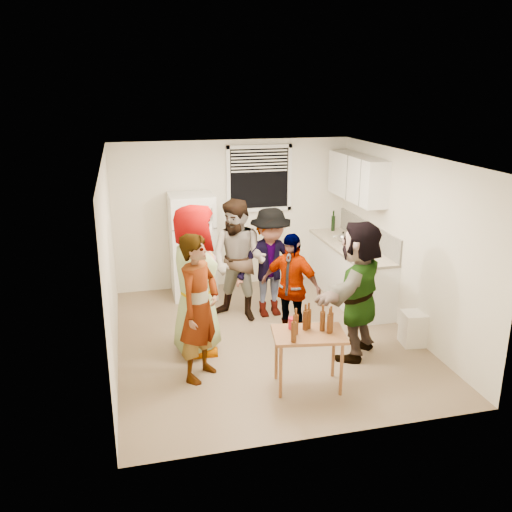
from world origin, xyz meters
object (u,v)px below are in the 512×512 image
object	(u,v)px
serving_table	(307,386)
guest_back_left	(239,318)
kettle	(343,242)
beer_bottle_counter	(362,257)
beer_bottle_table	(329,333)
guest_orange	(355,353)
guest_stripe	(201,376)
wine_bottle	(333,231)
guest_black	(289,338)
blue_cup	(362,257)
trash_bin	(414,327)
red_cup	(292,329)
refrigerator	(193,246)
guest_grey	(198,350)
guest_back_right	(270,314)

from	to	relation	value
serving_table	guest_back_left	world-z (taller)	same
kettle	beer_bottle_counter	bearing A→B (deg)	-70.16
beer_bottle_table	guest_orange	xyz separation A→B (m)	(0.65, 0.68, -0.68)
beer_bottle_counter	guest_stripe	distance (m)	3.06
wine_bottle	guest_orange	world-z (taller)	wine_bottle
beer_bottle_table	guest_black	bearing A→B (deg)	92.23
kettle	blue_cup	distance (m)	0.86
serving_table	guest_orange	xyz separation A→B (m)	(0.87, 0.62, 0.00)
beer_bottle_counter	guest_orange	distance (m)	1.62
serving_table	wine_bottle	bearing A→B (deg)	64.56
guest_orange	trash_bin	bearing A→B (deg)	138.60
beer_bottle_counter	red_cup	size ratio (longest dim) A/B	1.57
refrigerator	trash_bin	world-z (taller)	refrigerator
kettle	guest_black	size ratio (longest dim) A/B	0.15
trash_bin	guest_stripe	bearing A→B (deg)	-176.81
blue_cup	guest_grey	size ratio (longest dim) A/B	0.06
refrigerator	guest_back_left	xyz separation A→B (m)	(0.53, -1.10, -0.85)
guest_grey	guest_back_left	size ratio (longest dim) A/B	1.09
guest_orange	guest_back_right	bearing A→B (deg)	-109.09
guest_back_right	guest_black	world-z (taller)	guest_back_right
serving_table	guest_black	distance (m)	1.27
beer_bottle_table	trash_bin	bearing A→B (deg)	26.24
beer_bottle_table	guest_grey	size ratio (longest dim) A/B	0.11
serving_table	red_cup	world-z (taller)	red_cup
kettle	guest_orange	world-z (taller)	kettle
trash_bin	guest_orange	size ratio (longest dim) A/B	0.25
kettle	guest_grey	bearing A→B (deg)	-127.40
wine_bottle	trash_bin	xyz separation A→B (m)	(0.13, -2.68, -0.65)
refrigerator	wine_bottle	distance (m)	2.51
beer_bottle_table	guest_black	size ratio (longest dim) A/B	0.15
guest_black	red_cup	bearing A→B (deg)	-61.45
refrigerator	guest_stripe	distance (m)	2.81
kettle	beer_bottle_table	world-z (taller)	kettle
blue_cup	guest_stripe	xyz separation A→B (m)	(-2.63, -1.29, -0.90)
refrigerator	beer_bottle_table	bearing A→B (deg)	-71.05
blue_cup	guest_orange	distance (m)	1.61
red_cup	guest_grey	size ratio (longest dim) A/B	0.07
trash_bin	guest_black	world-z (taller)	trash_bin
guest_stripe	guest_black	world-z (taller)	guest_stripe
refrigerator	guest_grey	world-z (taller)	refrigerator
guest_back_left	guest_black	bearing A→B (deg)	-21.05
guest_back_right	guest_orange	size ratio (longest dim) A/B	0.93
red_cup	guest_black	size ratio (longest dim) A/B	0.09
red_cup	guest_black	world-z (taller)	red_cup
guest_orange	kettle	bearing A→B (deg)	-153.12
kettle	guest_back_left	size ratio (longest dim) A/B	0.12
trash_bin	red_cup	size ratio (longest dim) A/B	3.44
beer_bottle_table	guest_back_left	bearing A→B (deg)	105.28
wine_bottle	red_cup	world-z (taller)	wine_bottle
kettle	guest_black	xyz separation A→B (m)	(-1.33, -1.42, -0.90)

